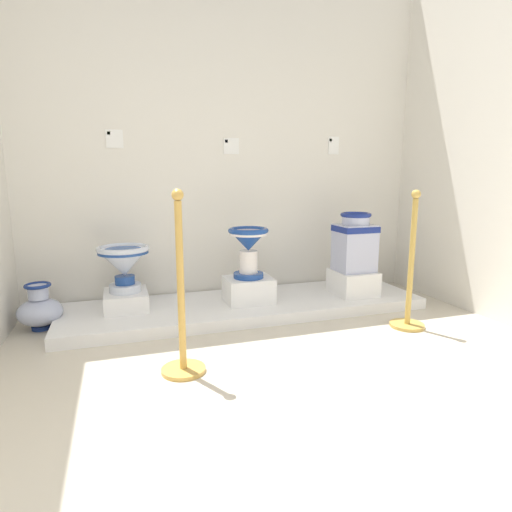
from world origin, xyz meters
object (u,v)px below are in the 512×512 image
Objects in this scene: stanchion_post_near_left at (182,319)px; plinth_block_central_ornate at (353,282)px; antique_toilet_central_ornate at (355,241)px; decorative_vase_companion at (40,310)px; info_placard_third at (333,145)px; info_placard_second at (231,146)px; antique_toilet_squat_floral at (124,262)px; info_placard_first at (114,139)px; plinth_block_squat_floral at (126,300)px; antique_toilet_broad_patterned at (248,244)px; plinth_block_broad_patterned at (249,290)px; stanchion_post_near_right at (410,287)px.

plinth_block_central_ornate is at bearing 28.28° from stanchion_post_near_left.
antique_toilet_central_ornate is 1.47× the size of decorative_vase_companion.
info_placard_third is at bearing 8.15° from decorative_vase_companion.
info_placard_second is 0.13× the size of stanchion_post_near_left.
info_placard_second reaches higher than antique_toilet_squat_floral.
info_placard_first is at bearing 31.72° from decorative_vase_companion.
antique_toilet_broad_patterned reaches higher than plinth_block_squat_floral.
info_placard_first and info_placard_third have the same top height.
info_placard_first reaches higher than antique_toilet_squat_floral.
plinth_block_broad_patterned is at bearing -88.05° from info_placard_second.
antique_toilet_broad_patterned is at bearing 176.40° from plinth_block_central_ornate.
antique_toilet_broad_patterned reaches higher than decorative_vase_companion.
info_placard_second is 0.40× the size of decorative_vase_companion.
plinth_block_broad_patterned is at bearing 145.35° from stanchion_post_near_right.
antique_toilet_broad_patterned is (0.94, -0.12, 0.40)m from plinth_block_squat_floral.
antique_toilet_squat_floral is 0.38× the size of stanchion_post_near_left.
info_placard_first is at bearing 102.25° from stanchion_post_near_left.
antique_toilet_broad_patterned is 0.99m from plinth_block_central_ornate.
info_placard_first reaches higher than antique_toilet_broad_patterned.
info_placard_third is at bearing 39.81° from stanchion_post_near_left.
plinth_block_squat_floral is at bearing -170.34° from info_placard_third.
stanchion_post_near_left reaches higher than decorative_vase_companion.
decorative_vase_companion is at bearing -171.85° from info_placard_third.
plinth_block_broad_patterned is at bearing 53.91° from stanchion_post_near_left.
plinth_block_broad_patterned is 1.03× the size of plinth_block_central_ornate.
antique_toilet_squat_floral is 0.95m from antique_toilet_broad_patterned.
plinth_block_broad_patterned is 1.22m from stanchion_post_near_right.
plinth_block_squat_floral is at bearing 172.90° from plinth_block_broad_patterned.
info_placard_first is 0.14× the size of stanchion_post_near_left.
plinth_block_central_ornate is 1.80m from stanchion_post_near_left.
info_placard_third is (0.04, 0.50, 0.82)m from antique_toilet_central_ornate.
antique_toilet_broad_patterned reaches higher than plinth_block_broad_patterned.
plinth_block_broad_patterned is 0.99m from antique_toilet_central_ornate.
info_placard_second is 1.83m from stanchion_post_near_right.
plinth_block_broad_patterned is 0.36× the size of stanchion_post_near_left.
stanchion_post_near_left reaches higher than antique_toilet_central_ornate.
plinth_block_central_ornate is 0.35m from antique_toilet_central_ornate.
decorative_vase_companion is (-0.58, -0.36, -1.22)m from info_placard_first.
plinth_block_broad_patterned is 2.63× the size of info_placard_first.
plinth_block_squat_floral is 0.36× the size of stanchion_post_near_left.
plinth_block_broad_patterned is 0.37× the size of stanchion_post_near_right.
info_placard_second is at bearing 13.22° from decorative_vase_companion.
plinth_block_squat_floral is 1.03m from antique_toilet_broad_patterned.
info_placard_first is at bearing 165.11° from antique_toilet_central_ornate.
info_placard_first reaches higher than plinth_block_squat_floral.
plinth_block_squat_floral is at bearing 157.40° from stanchion_post_near_right.
plinth_block_squat_floral is 1.07m from stanchion_post_near_left.
antique_toilet_broad_patterned is at bearing -3.14° from decorative_vase_companion.
stanchion_post_near_right is at bearing -22.60° from plinth_block_squat_floral.
antique_toilet_broad_patterned is at bearing -7.10° from antique_toilet_squat_floral.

